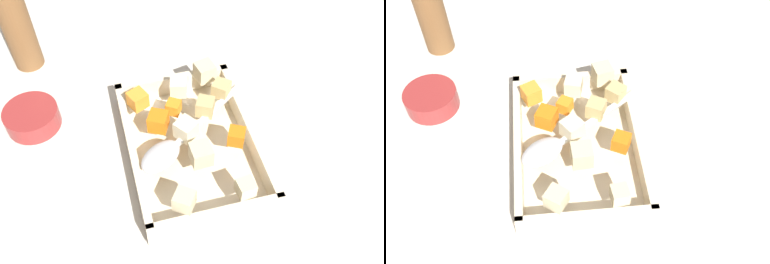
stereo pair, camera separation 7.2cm
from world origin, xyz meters
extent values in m
plane|color=beige|center=(0.00, 0.00, 0.00)|extent=(4.00, 4.00, 0.00)
cube|color=beige|center=(0.00, 0.01, 0.01)|extent=(0.30, 0.21, 0.01)
cube|color=beige|center=(0.00, -0.09, 0.03)|extent=(0.30, 0.01, 0.04)
cube|color=beige|center=(0.00, 0.11, 0.03)|extent=(0.30, 0.01, 0.04)
cube|color=beige|center=(-0.14, 0.01, 0.03)|extent=(0.01, 0.21, 0.04)
cube|color=beige|center=(0.15, 0.01, 0.03)|extent=(0.01, 0.21, 0.04)
cube|color=orange|center=(-0.05, -0.01, 0.07)|extent=(0.03, 0.03, 0.02)
cube|color=orange|center=(-0.03, -0.04, 0.07)|extent=(0.04, 0.04, 0.03)
cube|color=orange|center=(-0.08, -0.06, 0.07)|extent=(0.04, 0.04, 0.03)
cube|color=orange|center=(0.03, 0.07, 0.07)|extent=(0.03, 0.03, 0.03)
cube|color=beige|center=(0.13, 0.06, 0.07)|extent=(0.03, 0.03, 0.03)
cube|color=beige|center=(0.00, 0.00, 0.07)|extent=(0.04, 0.04, 0.03)
cube|color=beige|center=(-0.12, 0.06, 0.07)|extent=(0.04, 0.04, 0.03)
cube|color=beige|center=(0.12, -0.03, 0.07)|extent=(0.04, 0.04, 0.03)
cube|color=beige|center=(0.05, 0.01, 0.07)|extent=(0.03, 0.03, 0.03)
cube|color=tan|center=(-0.07, 0.08, 0.07)|extent=(0.04, 0.04, 0.03)
cube|color=beige|center=(-0.10, 0.01, 0.07)|extent=(0.04, 0.04, 0.03)
cube|color=tan|center=(-0.04, 0.04, 0.07)|extent=(0.04, 0.04, 0.03)
ellipsoid|color=silver|center=(0.04, -0.05, 0.06)|extent=(0.08, 0.09, 0.02)
cube|color=silver|center=(-0.03, 0.05, 0.06)|extent=(0.11, 0.14, 0.01)
cylinder|color=brown|center=(-0.30, -0.25, 0.11)|extent=(0.06, 0.06, 0.23)
cylinder|color=maroon|center=(-0.14, -0.25, 0.02)|extent=(0.10, 0.10, 0.04)
camera|label=1|loc=(0.44, -0.11, 0.63)|focal=42.17mm
camera|label=2|loc=(0.45, -0.04, 0.63)|focal=42.17mm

